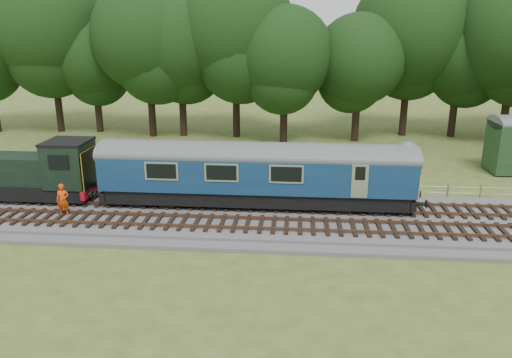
{
  "coord_description": "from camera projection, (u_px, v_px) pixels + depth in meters",
  "views": [
    {
      "loc": [
        0.46,
        -26.28,
        10.58
      ],
      "look_at": [
        -1.9,
        1.4,
        2.0
      ],
      "focal_mm": 35.0,
      "sensor_mm": 36.0,
      "label": 1
    }
  ],
  "objects": [
    {
      "name": "dmu_railcar",
      "position": [
        256.0,
        169.0,
        28.9
      ],
      "size": [
        18.05,
        2.86,
        3.88
      ],
      "color": "black",
      "rests_on": "ground"
    },
    {
      "name": "worker",
      "position": [
        63.0,
        200.0,
        27.69
      ],
      "size": [
        0.76,
        0.57,
        1.87
      ],
      "primitive_type": "imported",
      "rotation": [
        0.0,
        0.0,
        0.2
      ],
      "color": "#E6450C",
      "rests_on": "ballast"
    },
    {
      "name": "ground",
      "position": [
        287.0,
        221.0,
        28.18
      ],
      "size": [
        120.0,
        120.0,
        0.0
      ],
      "primitive_type": "plane",
      "color": "#4A5820",
      "rests_on": "ground"
    },
    {
      "name": "ballast",
      "position": [
        287.0,
        218.0,
        28.13
      ],
      "size": [
        70.0,
        7.0,
        0.35
      ],
      "primitive_type": "cube",
      "color": "#4C4C4F",
      "rests_on": "ground"
    },
    {
      "name": "track_north",
      "position": [
        288.0,
        205.0,
        29.39
      ],
      "size": [
        67.2,
        2.4,
        0.21
      ],
      "color": "black",
      "rests_on": "ballast"
    },
    {
      "name": "tree_line",
      "position": [
        293.0,
        137.0,
        49.12
      ],
      "size": [
        70.0,
        8.0,
        18.0
      ],
      "primitive_type": null,
      "color": "black",
      "rests_on": "ground"
    },
    {
      "name": "track_south",
      "position": [
        287.0,
        225.0,
        26.53
      ],
      "size": [
        67.2,
        2.4,
        0.21
      ],
      "color": "black",
      "rests_on": "ballast"
    },
    {
      "name": "shunter_loco",
      "position": [
        27.0,
        174.0,
        30.21
      ],
      "size": [
        8.92,
        2.6,
        3.38
      ],
      "color": "black",
      "rests_on": "ground"
    },
    {
      "name": "fence",
      "position": [
        289.0,
        195.0,
        32.46
      ],
      "size": [
        64.0,
        0.12,
        1.0
      ],
      "primitive_type": null,
      "color": "#6B6054",
      "rests_on": "ground"
    }
  ]
}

